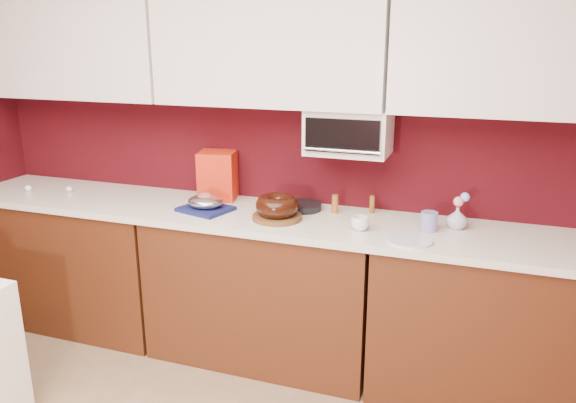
% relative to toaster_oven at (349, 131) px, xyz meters
% --- Properties ---
extents(wall_back, '(4.00, 0.02, 2.50)m').
position_rel_toaster_oven_xyz_m(wall_back, '(-0.45, 0.15, -0.12)').
color(wall_back, '#3E080D').
rests_on(wall_back, floor).
extents(base_cabinet_left, '(1.31, 0.58, 0.86)m').
position_rel_toaster_oven_xyz_m(base_cabinet_left, '(-1.78, -0.17, -0.95)').
color(base_cabinet_left, '#49220E').
rests_on(base_cabinet_left, floor).
extents(base_cabinet_center, '(1.31, 0.58, 0.86)m').
position_rel_toaster_oven_xyz_m(base_cabinet_center, '(-0.45, -0.17, -0.95)').
color(base_cabinet_center, '#49220E').
rests_on(base_cabinet_center, floor).
extents(base_cabinet_right, '(1.31, 0.58, 0.86)m').
position_rel_toaster_oven_xyz_m(base_cabinet_right, '(0.88, -0.17, -0.95)').
color(base_cabinet_right, '#49220E').
rests_on(base_cabinet_right, floor).
extents(countertop, '(4.00, 0.62, 0.04)m').
position_rel_toaster_oven_xyz_m(countertop, '(-0.45, -0.17, -0.49)').
color(countertop, silver).
rests_on(countertop, base_cabinet_center).
extents(upper_cabinet_left, '(1.31, 0.33, 0.70)m').
position_rel_toaster_oven_xyz_m(upper_cabinet_left, '(-1.78, -0.02, 0.48)').
color(upper_cabinet_left, white).
rests_on(upper_cabinet_left, wall_back).
extents(upper_cabinet_center, '(1.31, 0.33, 0.70)m').
position_rel_toaster_oven_xyz_m(upper_cabinet_center, '(-0.45, -0.02, 0.48)').
color(upper_cabinet_center, white).
rests_on(upper_cabinet_center, wall_back).
extents(upper_cabinet_right, '(1.31, 0.33, 0.70)m').
position_rel_toaster_oven_xyz_m(upper_cabinet_right, '(0.88, -0.02, 0.48)').
color(upper_cabinet_right, white).
rests_on(upper_cabinet_right, wall_back).
extents(toaster_oven, '(0.45, 0.30, 0.25)m').
position_rel_toaster_oven_xyz_m(toaster_oven, '(0.00, 0.00, 0.00)').
color(toaster_oven, white).
rests_on(toaster_oven, upper_cabinet_center).
extents(toaster_oven_door, '(0.40, 0.02, 0.18)m').
position_rel_toaster_oven_xyz_m(toaster_oven_door, '(0.00, -0.16, 0.00)').
color(toaster_oven_door, black).
rests_on(toaster_oven_door, toaster_oven).
extents(toaster_oven_handle, '(0.42, 0.02, 0.02)m').
position_rel_toaster_oven_xyz_m(toaster_oven_handle, '(0.00, -0.18, -0.07)').
color(toaster_oven_handle, silver).
rests_on(toaster_oven_handle, toaster_oven).
extents(cake_base, '(0.31, 0.31, 0.03)m').
position_rel_toaster_oven_xyz_m(cake_base, '(-0.34, -0.23, -0.46)').
color(cake_base, brown).
rests_on(cake_base, countertop).
extents(bundt_cake, '(0.26, 0.26, 0.10)m').
position_rel_toaster_oven_xyz_m(bundt_cake, '(-0.34, -0.23, -0.39)').
color(bundt_cake, black).
rests_on(bundt_cake, cake_base).
extents(navy_towel, '(0.33, 0.30, 0.02)m').
position_rel_toaster_oven_xyz_m(navy_towel, '(-0.79, -0.22, -0.46)').
color(navy_towel, '#151A4F').
rests_on(navy_towel, countertop).
extents(foil_ham_nest, '(0.24, 0.21, 0.08)m').
position_rel_toaster_oven_xyz_m(foil_ham_nest, '(-0.79, -0.22, -0.42)').
color(foil_ham_nest, silver).
rests_on(foil_ham_nest, navy_towel).
extents(roasted_ham, '(0.11, 0.10, 0.06)m').
position_rel_toaster_oven_xyz_m(roasted_ham, '(-0.79, -0.22, -0.40)').
color(roasted_ham, '#A2584A').
rests_on(roasted_ham, foil_ham_nest).
extents(pandoro_box, '(0.26, 0.24, 0.30)m').
position_rel_toaster_oven_xyz_m(pandoro_box, '(-0.83, 0.04, -0.33)').
color(pandoro_box, '#AF0B0E').
rests_on(pandoro_box, countertop).
extents(dark_pan, '(0.29, 0.29, 0.04)m').
position_rel_toaster_oven_xyz_m(dark_pan, '(-0.26, -0.01, -0.46)').
color(dark_pan, black).
rests_on(dark_pan, countertop).
extents(coffee_mug, '(0.11, 0.11, 0.09)m').
position_rel_toaster_oven_xyz_m(coffee_mug, '(0.13, -0.26, -0.43)').
color(coffee_mug, white).
rests_on(coffee_mug, countertop).
extents(blue_jar, '(0.11, 0.11, 0.10)m').
position_rel_toaster_oven_xyz_m(blue_jar, '(0.47, -0.15, -0.42)').
color(blue_jar, navy).
rests_on(blue_jar, countertop).
extents(flower_vase, '(0.11, 0.11, 0.13)m').
position_rel_toaster_oven_xyz_m(flower_vase, '(0.61, -0.06, -0.41)').
color(flower_vase, '#ADB2C5').
rests_on(flower_vase, countertop).
extents(flower_pink, '(0.05, 0.05, 0.05)m').
position_rel_toaster_oven_xyz_m(flower_pink, '(0.61, -0.06, -0.33)').
color(flower_pink, pink).
rests_on(flower_pink, flower_vase).
extents(flower_blue, '(0.05, 0.05, 0.05)m').
position_rel_toaster_oven_xyz_m(flower_blue, '(0.64, -0.04, -0.30)').
color(flower_blue, '#8FABE5').
rests_on(flower_blue, flower_vase).
extents(china_plate, '(0.27, 0.27, 0.01)m').
position_rel_toaster_oven_xyz_m(china_plate, '(0.40, -0.34, -0.47)').
color(china_plate, silver).
rests_on(china_plate, countertop).
extents(amber_bottle, '(0.04, 0.04, 0.11)m').
position_rel_toaster_oven_xyz_m(amber_bottle, '(-0.07, -0.01, -0.42)').
color(amber_bottle, brown).
rests_on(amber_bottle, countertop).
extents(egg_left, '(0.05, 0.04, 0.04)m').
position_rel_toaster_oven_xyz_m(egg_left, '(-2.09, -0.21, -0.46)').
color(egg_left, white).
rests_on(egg_left, countertop).
extents(egg_right, '(0.06, 0.05, 0.04)m').
position_rel_toaster_oven_xyz_m(egg_right, '(-1.82, -0.14, -0.46)').
color(egg_right, silver).
rests_on(egg_right, countertop).
extents(amber_bottle_tall, '(0.03, 0.03, 0.10)m').
position_rel_toaster_oven_xyz_m(amber_bottle_tall, '(0.13, 0.06, -0.42)').
color(amber_bottle_tall, brown).
rests_on(amber_bottle_tall, countertop).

